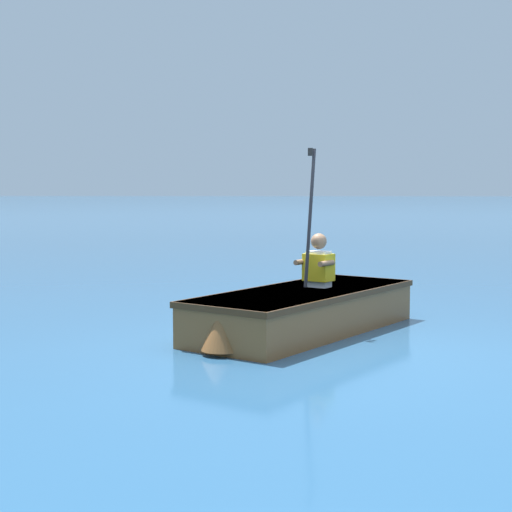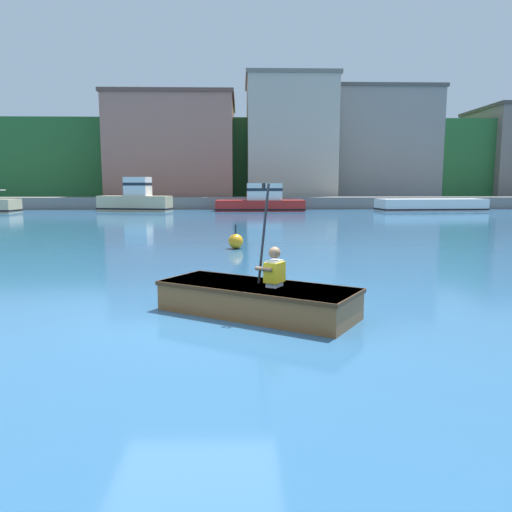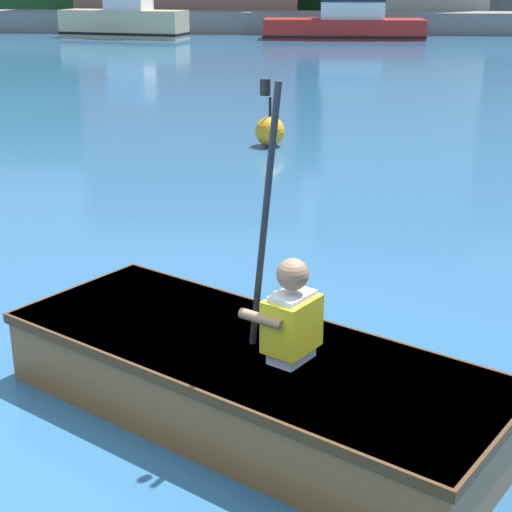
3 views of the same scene
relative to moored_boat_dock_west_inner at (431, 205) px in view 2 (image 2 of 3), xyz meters
The scene contains 12 objects.
ground_plane 31.79m from the moored_boat_dock_west_inner, 116.58° to the right, with size 300.00×300.00×0.00m, color #28567F.
shoreline_ridge 23.45m from the moored_boat_dock_west_inner, 127.79° to the left, with size 120.00×20.00×7.53m.
waterfront_warehouse_left 22.86m from the moored_boat_dock_west_inner, 149.79° to the left, with size 10.70×12.20×9.38m.
waterfront_office_block_center 14.25m from the moored_boat_dock_west_inner, 133.92° to the left, with size 7.69×8.27×10.92m.
waterfront_apartment_right 14.03m from the moored_boat_dock_west_inner, 91.93° to the left, with size 9.42×10.07×10.44m.
marina_dock 14.72m from the moored_boat_dock_west_inner, 165.06° to the left, with size 48.60×2.40×0.90m.
moored_boat_dock_west_inner is the anchor object (origin of this frame).
moored_boat_dock_center_near 12.08m from the moored_boat_dock_west_inner, behind, with size 6.34×2.01×1.96m.
moored_boat_dock_center_far 20.97m from the moored_boat_dock_west_inner, behind, with size 5.38×2.62×2.39m.
rowboat_foreground 31.11m from the moored_boat_dock_west_inner, 115.40° to the right, with size 3.06×2.49×0.45m.
person_paddler 31.15m from the moored_boat_dock_west_inner, 114.81° to the right, with size 0.45×0.45×1.47m.
channel_buoy 24.72m from the moored_boat_dock_west_inner, 123.63° to the right, with size 0.44×0.44×0.72m.
Camera 2 is at (0.68, -6.84, 1.90)m, focal length 35.00 mm.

